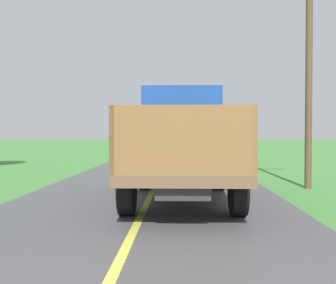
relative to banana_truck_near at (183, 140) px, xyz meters
name	(u,v)px	position (x,y,z in m)	size (l,w,h in m)	color
banana_truck_near	(183,140)	(0.00, 0.00, 0.00)	(2.38, 5.82, 2.80)	#2D2D30
banana_truck_far	(181,136)	(-0.01, 15.93, 0.01)	(2.38, 5.81, 2.80)	#2D2D30
utility_pole_roadside	(309,71)	(3.74, 1.70, 2.00)	(2.43, 0.20, 6.27)	brown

